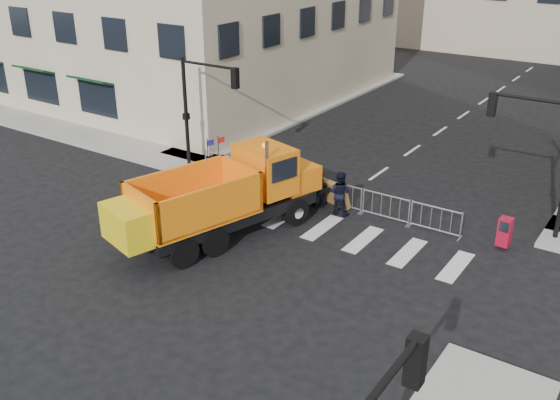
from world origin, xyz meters
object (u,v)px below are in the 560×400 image
Objects in this scene: cop_a at (319,191)px; cop_c at (312,185)px; worker at (252,170)px; plow_truck at (221,196)px; cop_b at (340,193)px; newspaper_box at (505,232)px.

cop_a is 0.38m from cop_c.
cop_a is 3.41m from worker.
plow_truck is 4.61m from worker.
worker is at bearing -3.75° from cop_b.
cop_c is at bearing -39.03° from cop_a.
cop_b is 0.93× the size of cop_c.
cop_b is at bearing -4.04° from worker.
newspaper_box is at bearing -45.57° from plow_truck.
cop_a is 0.86× the size of cop_b.
cop_c reaches higher than cop_b.
worker reaches higher than newspaper_box.
cop_c is (-0.32, 0.00, 0.20)m from cop_a.
cop_c is 3.09m from worker.
plow_truck is at bearing 29.24° from cop_c.
cop_b is at bearing -16.46° from plow_truck.
cop_c reaches higher than cop_a.
cop_b reaches higher than worker.
worker is at bearing -172.88° from newspaper_box.
plow_truck is 10.45m from newspaper_box.
cop_c is 7.78m from newspaper_box.
worker is (-4.39, -0.03, 0.06)m from cop_b.
cop_a is 1.45× the size of newspaper_box.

